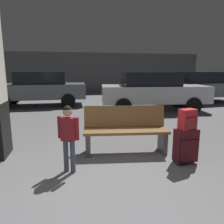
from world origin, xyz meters
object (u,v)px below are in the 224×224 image
(parked_car_side, at_px, (200,86))
(parked_car_near, at_px, (152,90))
(bench, at_px, (125,130))
(parked_car_far, at_px, (40,88))
(backpack_bright, at_px, (188,120))
(child, at_px, (68,132))
(suitcase, at_px, (186,145))

(parked_car_side, bearing_deg, parked_car_near, -153.73)
(bench, xyz_separation_m, parked_car_far, (-2.41, 6.18, 0.36))
(parked_car_side, xyz_separation_m, parked_car_far, (-7.65, 0.50, 0.00))
(backpack_bright, bearing_deg, parked_car_near, 75.12)
(child, bearing_deg, backpack_bright, -1.54)
(parked_car_far, bearing_deg, suitcase, -64.60)
(child, bearing_deg, parked_car_near, 56.18)
(suitcase, height_order, parked_car_near, parked_car_near)
(parked_car_side, distance_m, parked_car_near, 3.42)
(parked_car_side, height_order, parked_car_far, same)
(parked_car_near, bearing_deg, child, -123.82)
(child, height_order, parked_car_side, parked_car_side)
(suitcase, relative_size, parked_car_near, 0.14)
(bench, xyz_separation_m, child, (-1.07, -0.67, 0.21))
(suitcase, bearing_deg, parked_car_near, 75.10)
(suitcase, height_order, parked_car_side, parked_car_side)
(suitcase, relative_size, child, 0.57)
(bench, distance_m, parked_car_side, 7.74)
(child, bearing_deg, suitcase, -1.54)
(bench, xyz_separation_m, backpack_bright, (0.87, -0.72, 0.33))
(bench, relative_size, parked_car_far, 0.40)
(bench, height_order, suitcase, bench)
(bench, distance_m, parked_car_far, 6.64)
(bench, distance_m, suitcase, 1.14)
(child, bearing_deg, parked_car_far, 101.04)
(bench, height_order, backpack_bright, backpack_bright)
(child, distance_m, parked_car_side, 8.96)
(parked_car_near, xyz_separation_m, parked_car_far, (-4.58, 2.01, 0.00))
(parked_car_side, bearing_deg, backpack_bright, -124.27)
(suitcase, distance_m, parked_car_near, 5.09)
(bench, height_order, child, child)
(backpack_bright, bearing_deg, parked_car_side, 55.73)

